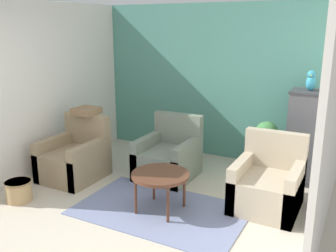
# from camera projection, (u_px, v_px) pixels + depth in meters

# --- Properties ---
(ground_plane) EXTENTS (20.00, 20.00, 0.00)m
(ground_plane) POSITION_uv_depth(u_px,v_px,m) (97.00, 244.00, 3.94)
(ground_plane) COLOR beige
(ground_plane) RESTS_ON ground
(wall_back_accent) EXTENTS (4.16, 0.06, 2.59)m
(wall_back_accent) POSITION_uv_depth(u_px,v_px,m) (213.00, 82.00, 6.36)
(wall_back_accent) COLOR #4C897A
(wall_back_accent) RESTS_ON ground_plane
(wall_left) EXTENTS (0.06, 3.21, 2.59)m
(wall_left) POSITION_uv_depth(u_px,v_px,m) (53.00, 86.00, 5.90)
(wall_left) COLOR silver
(wall_left) RESTS_ON ground_plane
(wall_right) EXTENTS (0.06, 3.21, 2.59)m
(wall_right) POSITION_uv_depth(u_px,v_px,m) (335.00, 114.00, 4.05)
(wall_right) COLOR silver
(wall_right) RESTS_ON ground_plane
(area_rug) EXTENTS (2.07, 1.29, 0.01)m
(area_rug) POSITION_uv_depth(u_px,v_px,m) (161.00, 210.00, 4.64)
(area_rug) COLOR slate
(area_rug) RESTS_ON ground_plane
(coffee_table) EXTENTS (0.71, 0.71, 0.50)m
(coffee_table) POSITION_uv_depth(u_px,v_px,m) (160.00, 177.00, 4.53)
(coffee_table) COLOR #512D1E
(coffee_table) RESTS_ON ground_plane
(armchair_left) EXTENTS (0.78, 0.86, 0.92)m
(armchair_left) POSITION_uv_depth(u_px,v_px,m) (75.00, 159.00, 5.59)
(armchair_left) COLOR #8E7A5B
(armchair_left) RESTS_ON ground_plane
(armchair_right) EXTENTS (0.78, 0.86, 0.92)m
(armchair_right) POSITION_uv_depth(u_px,v_px,m) (268.00, 186.00, 4.66)
(armchair_right) COLOR tan
(armchair_right) RESTS_ON ground_plane
(armchair_middle) EXTENTS (0.78, 0.86, 0.92)m
(armchair_middle) POSITION_uv_depth(u_px,v_px,m) (169.00, 158.00, 5.63)
(armchair_middle) COLOR slate
(armchair_middle) RESTS_ON ground_plane
(birdcage) EXTENTS (0.56, 0.56, 1.34)m
(birdcage) POSITION_uv_depth(u_px,v_px,m) (305.00, 137.00, 5.41)
(birdcage) COLOR #353539
(birdcage) RESTS_ON ground_plane
(parrot) EXTENTS (0.13, 0.24, 0.29)m
(parrot) POSITION_uv_depth(u_px,v_px,m) (311.00, 81.00, 5.20)
(parrot) COLOR teal
(parrot) RESTS_ON birdcage
(potted_plant) EXTENTS (0.39, 0.36, 0.82)m
(potted_plant) POSITION_uv_depth(u_px,v_px,m) (266.00, 141.00, 5.71)
(potted_plant) COLOR brown
(potted_plant) RESTS_ON ground_plane
(wicker_basket) EXTENTS (0.34, 0.34, 0.27)m
(wicker_basket) POSITION_uv_depth(u_px,v_px,m) (19.00, 190.00, 4.87)
(wicker_basket) COLOR tan
(wicker_basket) RESTS_ON ground_plane
(throw_pillow) EXTENTS (0.35, 0.35, 0.10)m
(throw_pillow) POSITION_uv_depth(u_px,v_px,m) (86.00, 111.00, 5.69)
(throw_pillow) COLOR #846647
(throw_pillow) RESTS_ON armchair_left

